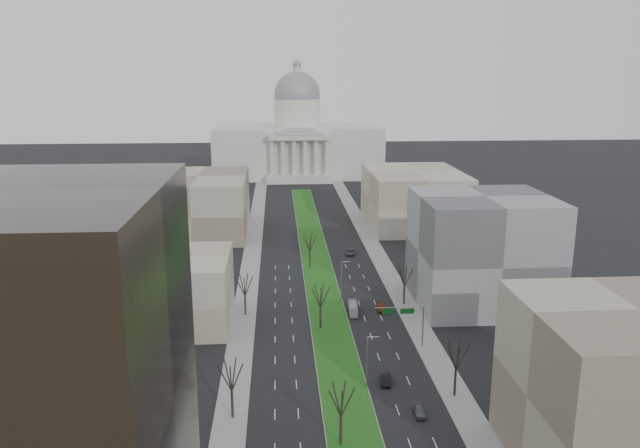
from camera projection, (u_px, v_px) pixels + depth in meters
name	position (u px, v px, depth m)	size (l,w,h in m)	color
ground	(317.00, 267.00, 162.82)	(600.00, 600.00, 0.00)	black
median	(318.00, 268.00, 161.82)	(8.00, 222.03, 0.20)	#999993
sidewalk_left	(246.00, 303.00, 137.41)	(5.00, 330.00, 0.15)	gray
sidewalk_right	(402.00, 299.00, 139.75)	(5.00, 330.00, 0.15)	gray
capitol	(298.00, 142.00, 303.92)	(80.00, 46.00, 55.00)	beige
building_beige_left	(165.00, 290.00, 125.04)	(26.00, 22.00, 14.00)	tan
building_tan_right	(629.00, 393.00, 77.13)	(26.00, 24.00, 22.00)	gray
building_grey_right	(482.00, 250.00, 135.11)	(28.00, 26.00, 24.00)	#5B5D5F
building_far_left	(199.00, 204.00, 197.12)	(30.00, 40.00, 18.00)	gray
building_far_right	(414.00, 198.00, 206.63)	(30.00, 40.00, 18.00)	tan
tree_left_mid	(231.00, 374.00, 90.24)	(5.40, 5.40, 9.72)	black
tree_left_far	(245.00, 284.00, 129.04)	(5.28, 5.28, 9.50)	black
tree_right_mid	(457.00, 354.00, 96.37)	(5.52, 5.52, 9.94)	black
tree_right_far	(405.00, 276.00, 135.29)	(5.04, 5.04, 9.07)	black
tree_median_a	(341.00, 399.00, 83.50)	(5.40, 5.40, 9.72)	black
tree_median_b	(320.00, 295.00, 122.27)	(5.40, 5.40, 9.72)	black
tree_median_c	(310.00, 241.00, 161.03)	(5.40, 5.40, 9.72)	black
streetlamp_median_b	(367.00, 362.00, 98.94)	(1.90, 0.20, 9.16)	gray
streetlamp_median_c	(342.00, 280.00, 137.71)	(1.90, 0.20, 9.16)	gray
mast_arm_signs	(409.00, 317.00, 113.84)	(9.12, 0.24, 8.09)	gray
car_grey_near	(419.00, 411.00, 92.59)	(1.61, 3.99, 1.36)	#55595E
car_black	(386.00, 379.00, 102.09)	(1.57, 4.49, 1.48)	black
car_red	(381.00, 308.00, 132.97)	(1.83, 4.49, 1.30)	maroon
car_grey_far	(350.00, 252.00, 173.98)	(2.34, 5.08, 1.41)	#44484B
box_van	(353.00, 308.00, 131.81)	(1.74, 7.45, 2.08)	white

